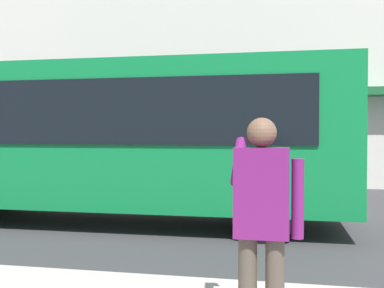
# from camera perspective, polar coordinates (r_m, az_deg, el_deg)

# --- Properties ---
(ground_plane) EXTENTS (60.00, 60.00, 0.00)m
(ground_plane) POSITION_cam_1_polar(r_m,az_deg,el_deg) (8.51, 7.25, -10.42)
(ground_plane) COLOR #38383A
(building_facade_far) EXTENTS (28.00, 1.55, 12.00)m
(building_facade_far) POSITION_cam_1_polar(r_m,az_deg,el_deg) (15.70, 9.11, 17.04)
(building_facade_far) COLOR beige
(building_facade_far) RESTS_ON ground_plane
(red_bus) EXTENTS (9.05, 2.54, 3.08)m
(red_bus) POSITION_cam_1_polar(r_m,az_deg,el_deg) (8.89, -10.27, 1.00)
(red_bus) COLOR #0F7238
(red_bus) RESTS_ON ground_plane
(pedestrian_photographer) EXTENTS (0.53, 0.52, 1.70)m
(pedestrian_photographer) POSITION_cam_1_polar(r_m,az_deg,el_deg) (3.38, 8.90, -8.75)
(pedestrian_photographer) COLOR #4C4238
(pedestrian_photographer) RESTS_ON sidewalk_curb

